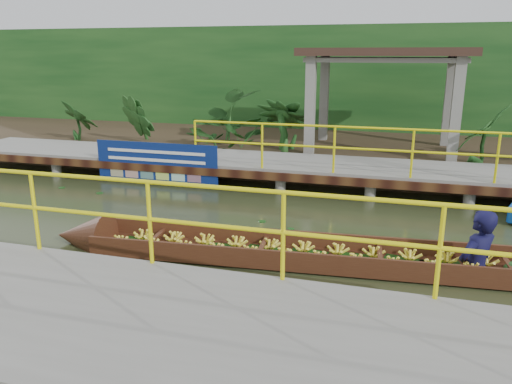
# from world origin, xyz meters

# --- Properties ---
(ground) EXTENTS (80.00, 80.00, 0.00)m
(ground) POSITION_xyz_m (0.00, 0.00, 0.00)
(ground) COLOR #2E351A
(ground) RESTS_ON ground
(land_strip) EXTENTS (30.00, 8.00, 0.45)m
(land_strip) POSITION_xyz_m (0.00, 7.50, 0.23)
(land_strip) COLOR #322719
(land_strip) RESTS_ON ground
(far_dock) EXTENTS (16.00, 2.06, 1.66)m
(far_dock) POSITION_xyz_m (0.02, 3.43, 0.48)
(far_dock) COLOR slate
(far_dock) RESTS_ON ground
(near_dock) EXTENTS (18.00, 2.40, 1.73)m
(near_dock) POSITION_xyz_m (1.00, -4.20, 0.30)
(near_dock) COLOR slate
(near_dock) RESTS_ON ground
(pavilion) EXTENTS (4.40, 3.00, 3.00)m
(pavilion) POSITION_xyz_m (3.00, 6.30, 2.82)
(pavilion) COLOR slate
(pavilion) RESTS_ON ground
(foliage_backdrop) EXTENTS (30.00, 0.80, 4.00)m
(foliage_backdrop) POSITION_xyz_m (0.00, 10.00, 2.00)
(foliage_backdrop) COLOR #144117
(foliage_backdrop) RESTS_ON ground
(vendor_boat) EXTENTS (8.80, 1.55, 2.20)m
(vendor_boat) POSITION_xyz_m (2.95, -0.98, 0.29)
(vendor_boat) COLOR #3D1C10
(vendor_boat) RESTS_ON ground
(blue_banner) EXTENTS (3.12, 0.04, 0.97)m
(blue_banner) POSITION_xyz_m (-2.00, 2.48, 0.56)
(blue_banner) COLOR navy
(blue_banner) RESTS_ON ground
(tropical_plants) EXTENTS (14.19, 1.19, 1.48)m
(tropical_plants) POSITION_xyz_m (0.23, 5.30, 1.19)
(tropical_plants) COLOR #144117
(tropical_plants) RESTS_ON ground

